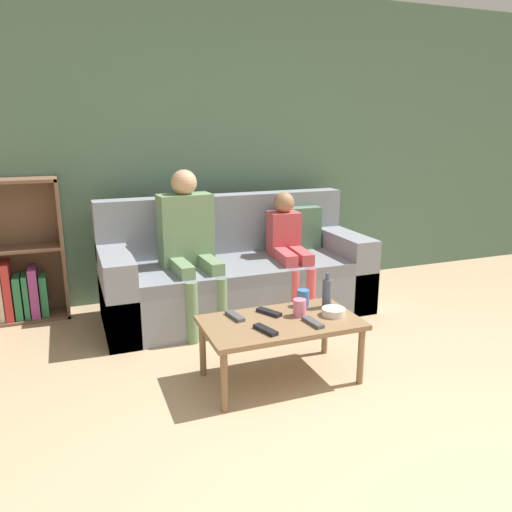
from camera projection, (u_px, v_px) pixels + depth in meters
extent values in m
plane|color=tan|center=(427.00, 507.00, 2.02)|extent=(22.00, 22.00, 0.00)
cube|color=#4C6B56|center=(214.00, 147.00, 4.36)|extent=(12.00, 0.06, 2.60)
cube|color=gray|center=(238.00, 293.00, 4.03)|extent=(2.10, 0.85, 0.35)
cube|color=slate|center=(241.00, 269.00, 3.89)|extent=(1.66, 0.67, 0.10)
cube|color=gray|center=(225.00, 223.00, 4.20)|extent=(2.10, 0.18, 0.48)
cube|color=gray|center=(117.00, 291.00, 3.67)|extent=(0.22, 0.85, 0.61)
cube|color=gray|center=(340.00, 266.00, 4.32)|extent=(0.22, 0.85, 0.61)
cube|color=#4C7556|center=(300.00, 228.00, 4.30)|extent=(0.36, 0.12, 0.36)
cube|color=brown|center=(62.00, 248.00, 3.93)|extent=(0.02, 0.28, 1.10)
cube|color=brown|center=(16.00, 248.00, 3.93)|extent=(0.70, 0.02, 1.10)
cube|color=brown|center=(24.00, 317.00, 3.95)|extent=(0.70, 0.28, 0.02)
cube|color=brown|center=(15.00, 249.00, 3.81)|extent=(0.66, 0.28, 0.02)
cube|color=brown|center=(6.00, 181.00, 3.68)|extent=(0.70, 0.28, 0.02)
cube|color=beige|center=(0.00, 292.00, 3.83)|extent=(0.04, 0.18, 0.45)
cube|color=red|center=(8.00, 290.00, 3.86)|extent=(0.06, 0.23, 0.45)
cube|color=#2D7A4C|center=(18.00, 296.00, 3.89)|extent=(0.05, 0.21, 0.34)
cube|color=#2D7A4C|center=(26.00, 295.00, 3.91)|extent=(0.04, 0.19, 0.34)
cube|color=#993D84|center=(34.00, 291.00, 3.93)|extent=(0.06, 0.23, 0.39)
cube|color=#2D7A4C|center=(44.00, 295.00, 3.95)|extent=(0.05, 0.16, 0.32)
cylinder|color=brown|center=(224.00, 382.00, 2.64)|extent=(0.04, 0.04, 0.35)
cylinder|color=brown|center=(361.00, 356.00, 2.93)|extent=(0.04, 0.04, 0.35)
cylinder|color=brown|center=(203.00, 348.00, 3.04)|extent=(0.04, 0.04, 0.35)
cylinder|color=brown|center=(325.00, 329.00, 3.33)|extent=(0.04, 0.04, 0.35)
cube|color=brown|center=(281.00, 323.00, 2.94)|extent=(0.92, 0.52, 0.03)
cylinder|color=#66845B|center=(192.00, 313.00, 3.48)|extent=(0.10, 0.10, 0.45)
cylinder|color=#66845B|center=(221.00, 308.00, 3.57)|extent=(0.10, 0.10, 0.45)
cube|color=#66845B|center=(181.00, 268.00, 3.60)|extent=(0.12, 0.38, 0.09)
cube|color=#66845B|center=(210.00, 264.00, 3.69)|extent=(0.12, 0.38, 0.09)
cube|color=#66845B|center=(186.00, 230.00, 3.79)|extent=(0.41, 0.23, 0.54)
sphere|color=tan|center=(184.00, 182.00, 3.70)|extent=(0.19, 0.19, 0.19)
cylinder|color=#C6474C|center=(293.00, 298.00, 3.77)|extent=(0.10, 0.10, 0.45)
cylinder|color=#C6474C|center=(310.00, 296.00, 3.81)|extent=(0.10, 0.10, 0.45)
cube|color=#C6474C|center=(284.00, 256.00, 3.91)|extent=(0.13, 0.38, 0.09)
cube|color=#C6474C|center=(300.00, 255.00, 3.95)|extent=(0.13, 0.38, 0.09)
cube|color=#C6474C|center=(283.00, 233.00, 4.10)|extent=(0.26, 0.22, 0.36)
sphere|color=#936B4C|center=(284.00, 203.00, 4.04)|extent=(0.17, 0.17, 0.17)
cylinder|color=#3D70B2|center=(303.00, 298.00, 3.16)|extent=(0.08, 0.08, 0.11)
cylinder|color=pink|center=(299.00, 308.00, 2.99)|extent=(0.08, 0.08, 0.10)
cube|color=#47474C|center=(313.00, 322.00, 2.87)|extent=(0.07, 0.17, 0.02)
cube|color=#47474C|center=(235.00, 316.00, 2.97)|extent=(0.08, 0.18, 0.02)
cube|color=black|center=(265.00, 330.00, 2.77)|extent=(0.10, 0.18, 0.02)
cube|color=black|center=(269.00, 312.00, 3.03)|extent=(0.12, 0.17, 0.02)
cylinder|color=beige|center=(333.00, 312.00, 3.00)|extent=(0.14, 0.14, 0.05)
cylinder|color=#424756|center=(327.00, 294.00, 3.12)|extent=(0.06, 0.06, 0.18)
cylinder|color=#424756|center=(328.00, 276.00, 3.09)|extent=(0.03, 0.03, 0.05)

